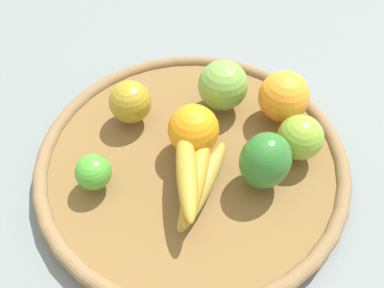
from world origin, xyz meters
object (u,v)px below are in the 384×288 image
(apple_0, at_px, (130,102))
(orange_1, at_px, (193,130))
(apple_2, at_px, (300,138))
(banana_bunch, at_px, (195,177))
(apple_1, at_px, (223,85))
(orange_0, at_px, (284,97))
(bell_pepper, at_px, (265,161))
(lime_0, at_px, (93,172))

(apple_0, xyz_separation_m, orange_1, (-0.10, -0.05, 0.00))
(apple_2, bearing_deg, banana_bunch, 81.93)
(orange_1, bearing_deg, apple_1, -58.23)
(apple_0, distance_m, orange_0, 0.24)
(bell_pepper, bearing_deg, orange_0, -154.38)
(bell_pepper, height_order, orange_1, bell_pepper)
(bell_pepper, bearing_deg, banana_bunch, -35.62)
(apple_0, bearing_deg, apple_1, -109.31)
(lime_0, height_order, apple_2, apple_2)
(bell_pepper, relative_size, orange_0, 1.07)
(apple_1, bearing_deg, apple_2, -165.01)
(orange_0, relative_size, apple_2, 1.19)
(orange_1, xyz_separation_m, apple_2, (-0.09, -0.12, -0.00))
(apple_1, bearing_deg, apple_0, 70.69)
(lime_0, height_order, bell_pepper, bell_pepper)
(banana_bunch, bearing_deg, bell_pepper, -111.56)
(bell_pepper, height_order, apple_2, bell_pepper)
(lime_0, distance_m, apple_1, 0.24)
(apple_0, relative_size, apple_1, 0.83)
(bell_pepper, height_order, banana_bunch, bell_pepper)
(orange_1, distance_m, orange_0, 0.15)
(apple_0, distance_m, orange_1, 0.11)
(lime_0, distance_m, apple_2, 0.29)
(orange_0, bearing_deg, banana_bunch, 104.76)
(banana_bunch, distance_m, apple_2, 0.16)
(bell_pepper, distance_m, banana_bunch, 0.09)
(apple_1, xyz_separation_m, banana_bunch, (-0.12, 0.12, -0.01))
(apple_2, bearing_deg, apple_1, 14.99)
(apple_0, xyz_separation_m, apple_1, (-0.05, -0.14, 0.01))
(lime_0, height_order, orange_1, orange_1)
(apple_0, xyz_separation_m, orange_0, (-0.12, -0.20, 0.01))
(banana_bunch, relative_size, orange_1, 2.05)
(apple_1, relative_size, orange_1, 1.07)
(lime_0, height_order, orange_0, orange_0)
(orange_1, bearing_deg, apple_2, -125.16)
(apple_0, bearing_deg, orange_0, -119.83)
(bell_pepper, relative_size, apple_2, 1.28)
(apple_1, distance_m, orange_1, 0.10)
(orange_0, distance_m, apple_2, 0.08)
(bell_pepper, distance_m, orange_1, 0.11)
(apple_2, bearing_deg, orange_1, 54.84)
(banana_bunch, height_order, orange_1, orange_1)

